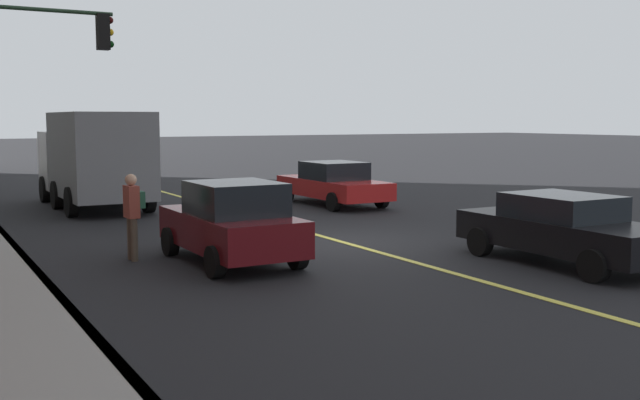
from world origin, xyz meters
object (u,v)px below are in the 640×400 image
object	(u,v)px
car_red	(333,183)
traffic_light_mast	(33,75)
truck_gray	(95,157)
pedestrian_with_backpack	(133,210)
car_maroon	(232,222)
car_black	(563,228)

from	to	relation	value
car_red	traffic_light_mast	distance (m)	10.32
truck_gray	traffic_light_mast	bearing A→B (deg)	153.08
car_red	pedestrian_with_backpack	xyz separation A→B (m)	(-6.42, 8.48, 0.32)
car_maroon	car_black	world-z (taller)	car_maroon
truck_gray	pedestrian_with_backpack	xyz separation A→B (m)	(-9.39, 1.35, -0.60)
car_maroon	truck_gray	bearing A→B (deg)	1.64
pedestrian_with_backpack	traffic_light_mast	distance (m)	5.46
car_red	car_black	world-z (taller)	car_red
truck_gray	traffic_light_mast	xyz separation A→B (m)	(-4.90, 2.49, 2.30)
pedestrian_with_backpack	truck_gray	bearing A→B (deg)	-8.17
car_black	traffic_light_mast	xyz separation A→B (m)	(9.05, 8.47, 3.22)
car_red	pedestrian_with_backpack	size ratio (longest dim) A/B	2.71
traffic_light_mast	truck_gray	bearing A→B (deg)	-26.92
truck_gray	pedestrian_with_backpack	distance (m)	9.50
car_maroon	car_red	size ratio (longest dim) A/B	0.82
car_maroon	truck_gray	world-z (taller)	truck_gray
car_black	pedestrian_with_backpack	size ratio (longest dim) A/B	2.53
truck_gray	traffic_light_mast	size ratio (longest dim) A/B	1.14
car_red	truck_gray	xyz separation A→B (m)	(2.97, 7.13, 0.92)
car_red	car_black	size ratio (longest dim) A/B	1.07
car_red	pedestrian_with_backpack	bearing A→B (deg)	127.11
car_maroon	car_black	size ratio (longest dim) A/B	0.87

